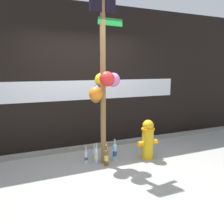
{
  "coord_description": "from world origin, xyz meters",
  "views": [
    {
      "loc": [
        -1.56,
        -3.52,
        1.7
      ],
      "look_at": [
        0.17,
        0.34,
        0.94
      ],
      "focal_mm": 38.44,
      "sensor_mm": 36.0,
      "label": 1
    }
  ],
  "objects_px": {
    "bottle_0": "(106,157)",
    "bottle_1": "(86,157)",
    "bottle_3": "(106,153)",
    "memorial_post": "(103,76)",
    "bottle_5": "(97,155)",
    "fire_hydrant": "(148,139)",
    "bottle_4": "(115,152)",
    "bottle_2": "(94,155)"
  },
  "relations": [
    {
      "from": "memorial_post",
      "to": "bottle_4",
      "type": "relative_size",
      "value": 7.34
    },
    {
      "from": "bottle_3",
      "to": "bottle_5",
      "type": "bearing_deg",
      "value": -166.21
    },
    {
      "from": "bottle_1",
      "to": "bottle_5",
      "type": "bearing_deg",
      "value": -11.13
    },
    {
      "from": "memorial_post",
      "to": "bottle_1",
      "type": "bearing_deg",
      "value": 161.46
    },
    {
      "from": "bottle_2",
      "to": "memorial_post",
      "type": "bearing_deg",
      "value": -58.31
    },
    {
      "from": "bottle_0",
      "to": "bottle_1",
      "type": "relative_size",
      "value": 1.14
    },
    {
      "from": "bottle_3",
      "to": "bottle_4",
      "type": "height_order",
      "value": "bottle_4"
    },
    {
      "from": "bottle_0",
      "to": "bottle_5",
      "type": "height_order",
      "value": "bottle_0"
    },
    {
      "from": "bottle_0",
      "to": "bottle_3",
      "type": "distance_m",
      "value": 0.27
    },
    {
      "from": "fire_hydrant",
      "to": "bottle_5",
      "type": "bearing_deg",
      "value": 168.01
    },
    {
      "from": "memorial_post",
      "to": "bottle_4",
      "type": "distance_m",
      "value": 1.44
    },
    {
      "from": "bottle_0",
      "to": "bottle_4",
      "type": "xyz_separation_m",
      "value": [
        0.26,
        0.19,
        0.0
      ]
    },
    {
      "from": "bottle_0",
      "to": "bottle_1",
      "type": "distance_m",
      "value": 0.38
    },
    {
      "from": "bottle_0",
      "to": "bottle_1",
      "type": "bearing_deg",
      "value": 141.32
    },
    {
      "from": "bottle_1",
      "to": "bottle_2",
      "type": "height_order",
      "value": "bottle_1"
    },
    {
      "from": "bottle_4",
      "to": "bottle_2",
      "type": "bearing_deg",
      "value": 161.15
    },
    {
      "from": "bottle_2",
      "to": "bottle_3",
      "type": "relative_size",
      "value": 0.89
    },
    {
      "from": "bottle_2",
      "to": "bottle_3",
      "type": "xyz_separation_m",
      "value": [
        0.21,
        -0.07,
        0.03
      ]
    },
    {
      "from": "fire_hydrant",
      "to": "bottle_2",
      "type": "bearing_deg",
      "value": 161.66
    },
    {
      "from": "bottle_2",
      "to": "bottle_5",
      "type": "bearing_deg",
      "value": -88.6
    },
    {
      "from": "memorial_post",
      "to": "bottle_2",
      "type": "relative_size",
      "value": 9.36
    },
    {
      "from": "bottle_2",
      "to": "bottle_4",
      "type": "distance_m",
      "value": 0.39
    },
    {
      "from": "bottle_0",
      "to": "fire_hydrant",
      "type": "bearing_deg",
      "value": -0.3
    },
    {
      "from": "bottle_2",
      "to": "bottle_4",
      "type": "relative_size",
      "value": 0.78
    },
    {
      "from": "memorial_post",
      "to": "bottle_5",
      "type": "height_order",
      "value": "memorial_post"
    },
    {
      "from": "fire_hydrant",
      "to": "bottle_3",
      "type": "xyz_separation_m",
      "value": [
        -0.76,
        0.25,
        -0.24
      ]
    },
    {
      "from": "bottle_2",
      "to": "bottle_3",
      "type": "height_order",
      "value": "bottle_3"
    },
    {
      "from": "bottle_0",
      "to": "bottle_5",
      "type": "xyz_separation_m",
      "value": [
        -0.11,
        0.2,
        -0.01
      ]
    },
    {
      "from": "bottle_1",
      "to": "bottle_5",
      "type": "xyz_separation_m",
      "value": [
        0.19,
        -0.04,
        0.02
      ]
    },
    {
      "from": "bottle_3",
      "to": "bottle_4",
      "type": "xyz_separation_m",
      "value": [
        0.16,
        -0.06,
        0.02
      ]
    },
    {
      "from": "memorial_post",
      "to": "bottle_5",
      "type": "distance_m",
      "value": 1.44
    },
    {
      "from": "bottle_3",
      "to": "memorial_post",
      "type": "bearing_deg",
      "value": -131.13
    },
    {
      "from": "bottle_2",
      "to": "bottle_4",
      "type": "height_order",
      "value": "bottle_4"
    },
    {
      "from": "bottle_3",
      "to": "bottle_5",
      "type": "relative_size",
      "value": 0.96
    },
    {
      "from": "bottle_3",
      "to": "bottle_5",
      "type": "xyz_separation_m",
      "value": [
        -0.21,
        -0.05,
        0.0
      ]
    },
    {
      "from": "memorial_post",
      "to": "fire_hydrant",
      "type": "distance_m",
      "value": 1.48
    },
    {
      "from": "fire_hydrant",
      "to": "bottle_0",
      "type": "height_order",
      "value": "fire_hydrant"
    },
    {
      "from": "memorial_post",
      "to": "bottle_0",
      "type": "distance_m",
      "value": 1.43
    },
    {
      "from": "bottle_1",
      "to": "memorial_post",
      "type": "bearing_deg",
      "value": -18.54
    },
    {
      "from": "bottle_2",
      "to": "bottle_1",
      "type": "bearing_deg",
      "value": -157.32
    },
    {
      "from": "bottle_1",
      "to": "bottle_4",
      "type": "xyz_separation_m",
      "value": [
        0.55,
        -0.05,
        0.04
      ]
    },
    {
      "from": "fire_hydrant",
      "to": "bottle_5",
      "type": "height_order",
      "value": "fire_hydrant"
    }
  ]
}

